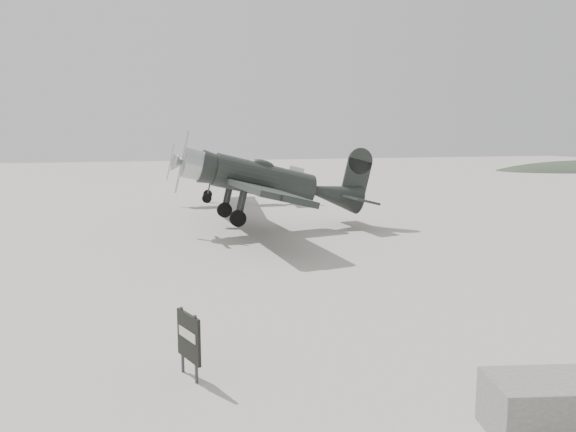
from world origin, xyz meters
name	(u,v)px	position (x,y,z in m)	size (l,w,h in m)	color
ground	(365,276)	(0.00, 0.00, 0.00)	(160.00, 160.00, 0.00)	gray
lowwing_monoplane	(273,183)	(-0.35, 9.01, 2.15)	(9.00, 12.45, 4.05)	black
highwing_monoplane	(231,171)	(-0.14, 18.95, 2.05)	(8.28, 11.59, 3.27)	#919496
equipment_block	(547,407)	(-1.51, -9.12, 0.41)	(1.65, 1.03, 0.83)	#5F5C58
sign_board	(189,338)	(-6.12, -5.65, 0.73)	(0.31, 0.82, 1.22)	#333333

